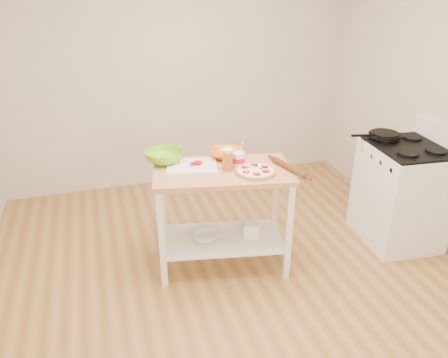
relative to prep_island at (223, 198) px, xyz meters
The scene contains 15 objects.
room_shell 0.82m from the prep_island, 88.61° to the right, with size 4.04×4.54×2.74m.
prep_island is the anchor object (origin of this frame).
gas_stove 1.70m from the prep_island, ahead, with size 0.68×0.78×1.11m.
skillet 1.62m from the prep_island, ahead, with size 0.44×0.28×0.03m.
pizza 0.38m from the prep_island, 30.88° to the right, with size 0.32×0.32×0.05m.
cutting_board 0.37m from the prep_island, 149.48° to the left, with size 0.45×0.37×0.04m.
spatula 0.35m from the prep_island, 144.94° to the left, with size 0.14×0.08×0.01m.
knife 0.53m from the prep_island, 139.19° to the left, with size 0.27×0.06×0.01m.
orange_bowl 0.38m from the prep_island, 65.64° to the left, with size 0.27×0.27×0.07m, color #F75F03.
green_bowl 0.59m from the prep_island, 145.96° to the left, with size 0.31×0.31×0.10m, color #70BD1A.
beer_pint 0.35m from the prep_island, 24.16° to the right, with size 0.09×0.09×0.18m.
yogurt_tub 0.35m from the prep_island, ahead, with size 0.10×0.10×0.22m.
rolling_pin 0.59m from the prep_island, 18.40° to the right, with size 0.05×0.05×0.40m, color #5F2E15.
shelf_glass_bowl 0.38m from the prep_island, behind, with size 0.22×0.22×0.07m, color silver.
shelf_bin 0.40m from the prep_island, ahead, with size 0.13×0.13×0.13m, color white.
Camera 1 is at (-0.92, -2.61, 2.30)m, focal length 35.00 mm.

